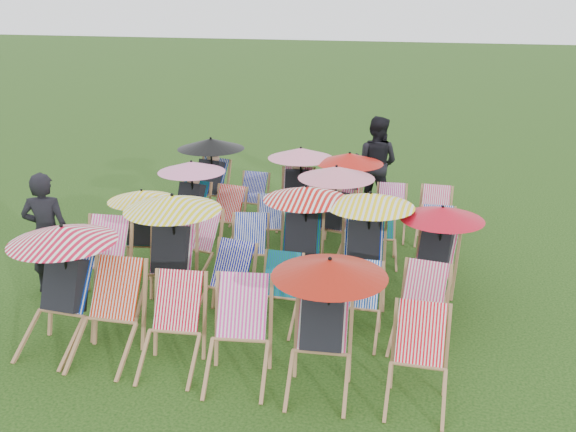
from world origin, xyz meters
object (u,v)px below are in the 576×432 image
(deckchair_0, at_px, (59,285))
(person_left, at_px, (47,233))
(person_rear, at_px, (376,163))
(deckchair_5, at_px, (418,362))
(deckchair_29, at_px, (434,216))

(deckchair_0, distance_m, person_left, 1.57)
(deckchair_0, bearing_deg, person_rear, 66.69)
(deckchair_5, bearing_deg, person_left, 164.49)
(deckchair_0, bearing_deg, deckchair_5, 0.56)
(deckchair_5, xyz_separation_m, deckchair_29, (-0.13, 4.54, -0.03))
(deckchair_29, bearing_deg, deckchair_5, -88.12)
(deckchair_29, xyz_separation_m, person_left, (-4.86, -3.30, 0.41))
(deckchair_5, xyz_separation_m, person_left, (-4.98, 1.24, 0.38))
(deckchair_5, distance_m, deckchair_29, 4.54)
(deckchair_29, height_order, person_rear, person_rear)
(deckchair_5, relative_size, person_rear, 0.52)
(deckchair_0, height_order, person_rear, person_rear)
(deckchair_5, bearing_deg, deckchair_29, 90.04)
(person_left, relative_size, person_rear, 0.95)
(deckchair_0, height_order, deckchair_5, deckchair_0)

